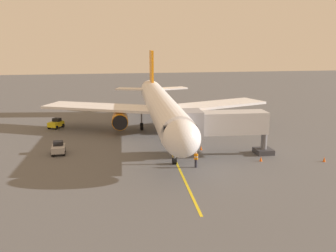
{
  "coord_description": "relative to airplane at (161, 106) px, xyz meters",
  "views": [
    {
      "loc": [
        8.48,
        50.14,
        12.81
      ],
      "look_at": [
        0.99,
        7.48,
        3.0
      ],
      "focal_mm": 39.31,
      "sensor_mm": 36.0,
      "label": 1
    }
  ],
  "objects": [
    {
      "name": "safety_cone_nose_right",
      "position": [
        -3.59,
        9.03,
        -3.73
      ],
      "size": [
        0.32,
        0.32,
        0.55
      ],
      "primitive_type": "cone",
      "color": "#F2590F",
      "rests_on": "ground"
    },
    {
      "name": "ground_crew_marshaller",
      "position": [
        -1.36,
        15.2,
        -3.12
      ],
      "size": [
        0.47,
        0.41,
        1.71
      ],
      "color": "#23232D",
      "rests_on": "ground"
    },
    {
      "name": "safety_cone_nose_left",
      "position": [
        -15.81,
        15.79,
        -3.73
      ],
      "size": [
        0.32,
        0.32,
        0.55
      ],
      "primitive_type": "cone",
      "color": "#F2590F",
      "rests_on": "ground"
    },
    {
      "name": "safety_cone_wing_port",
      "position": [
        -8.99,
        14.42,
        -3.73
      ],
      "size": [
        0.32,
        0.32,
        0.55
      ],
      "primitive_type": "cone",
      "color": "#F2590F",
      "rests_on": "ground"
    },
    {
      "name": "tug_portside",
      "position": [
        15.32,
        -6.38,
        -3.3
      ],
      "size": [
        2.44,
        2.74,
        1.5
      ],
      "color": "yellow",
      "rests_on": "ground"
    },
    {
      "name": "safety_cone_wing_starboard",
      "position": [
        -11.03,
        11.98,
        -3.73
      ],
      "size": [
        0.32,
        0.32,
        0.55
      ],
      "primitive_type": "cone",
      "color": "#F2590F",
      "rests_on": "ground"
    },
    {
      "name": "belt_loader_near_nose",
      "position": [
        -11.21,
        -12.98,
        -3.29
      ],
      "size": [
        2.65,
        4.72,
        2.32
      ],
      "color": "#9E9EA3",
      "rests_on": "ground"
    },
    {
      "name": "airplane",
      "position": [
        0.0,
        0.0,
        0.0
      ],
      "size": [
        34.77,
        40.32,
        11.5
      ],
      "color": "white",
      "rests_on": "ground"
    },
    {
      "name": "apron_lead_in_line",
      "position": [
        0.01,
        6.28,
        -4.0
      ],
      "size": [
        2.15,
        39.97,
        0.01
      ],
      "primitive_type": "cube",
      "rotation": [
        0.0,
        0.0,
        -0.05
      ],
      "color": "yellow",
      "rests_on": "ground"
    },
    {
      "name": "tug_starboard_side",
      "position": [
        13.42,
        7.73,
        -3.3
      ],
      "size": [
        1.68,
        2.38,
        1.5
      ],
      "color": "#9E9EA3",
      "rests_on": "ground"
    },
    {
      "name": "jet_bridge",
      "position": [
        -4.82,
        11.52,
        -0.24
      ],
      "size": [
        11.46,
        3.39,
        5.4
      ],
      "color": "#B7B7BC",
      "rests_on": "ground"
    },
    {
      "name": "ground_plane",
      "position": [
        -0.59,
        0.79,
        -4.0
      ],
      "size": [
        220.0,
        220.0,
        0.0
      ],
      "primitive_type": "plane",
      "color": "#565659"
    }
  ]
}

